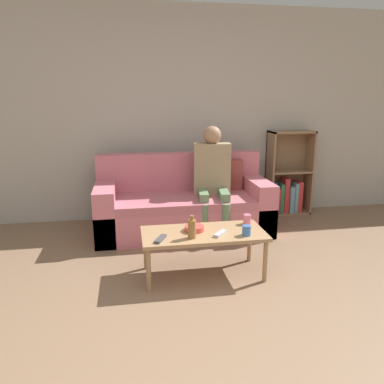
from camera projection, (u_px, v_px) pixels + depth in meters
name	position (u px, v px, depth m)	size (l,w,h in m)	color
ground_plane	(220.00, 360.00, 2.25)	(22.00, 22.00, 0.00)	#84664C
wall_back	(166.00, 115.00, 4.66)	(12.00, 0.06, 2.60)	#B7B2A8
couch	(184.00, 206.00, 4.34)	(1.96, 0.85, 0.88)	#D1707F
bookshelf	(286.00, 183.00, 4.99)	(0.57, 0.28, 1.10)	#8E7051
coffee_table	(203.00, 237.00, 3.23)	(1.06, 0.50, 0.40)	#A87F56
person_adult	(212.00, 172.00, 4.23)	(0.44, 0.64, 1.21)	#66845B
cup_near	(246.00, 230.00, 3.13)	(0.07, 0.07, 0.09)	#3D70B2
cup_far	(247.00, 219.00, 3.41)	(0.07, 0.07, 0.09)	pink
tv_remote_0	(160.00, 239.00, 3.04)	(0.12, 0.17, 0.02)	#47474C
tv_remote_1	(220.00, 233.00, 3.16)	(0.15, 0.16, 0.02)	#B7B7BC
snack_bowl	(194.00, 228.00, 3.24)	(0.17, 0.17, 0.05)	#DB4C47
bottle	(192.00, 228.00, 3.07)	(0.07, 0.07, 0.19)	olive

